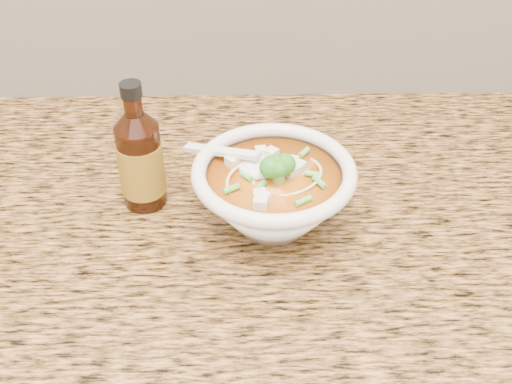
{
  "coord_description": "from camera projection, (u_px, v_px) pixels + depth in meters",
  "views": [
    {
      "loc": [
        0.04,
        1.12,
        1.4
      ],
      "look_at": [
        0.05,
        1.68,
        0.95
      ],
      "focal_mm": 45.0,
      "sensor_mm": 36.0,
      "label": 1
    }
  ],
  "objects": [
    {
      "name": "counter_slab",
      "position": [
        210.0,
        241.0,
        0.76
      ],
      "size": [
        4.0,
        0.68,
        0.04
      ],
      "primitive_type": "cube",
      "color": "#A76E3D",
      "rests_on": "cabinet"
    },
    {
      "name": "soup_bowl",
      "position": [
        273.0,
        195.0,
        0.73
      ],
      "size": [
        0.2,
        0.18,
        0.1
      ],
      "rotation": [
        0.0,
        0.0,
        0.09
      ],
      "color": "white",
      "rests_on": "counter_slab"
    },
    {
      "name": "hot_sauce_bottle",
      "position": [
        141.0,
        160.0,
        0.75
      ],
      "size": [
        0.06,
        0.06,
        0.16
      ],
      "rotation": [
        0.0,
        0.0,
        0.21
      ],
      "color": "#3E1708",
      "rests_on": "counter_slab"
    }
  ]
}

